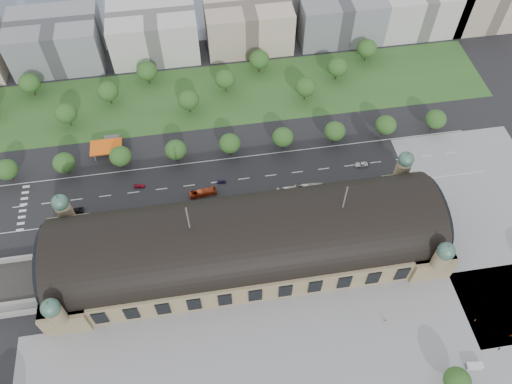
{
  "coord_description": "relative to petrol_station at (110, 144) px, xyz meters",
  "views": [
    {
      "loc": [
        -11.62,
        -95.39,
        173.0
      ],
      "look_at": [
        6.59,
        19.9,
        14.0
      ],
      "focal_mm": 35.0,
      "sensor_mm": 36.0,
      "label": 1
    }
  ],
  "objects": [
    {
      "name": "tree_row_6",
      "position": [
        77.91,
        -12.28,
        4.48
      ],
      "size": [
        9.6,
        9.6,
        11.52
      ],
      "color": "#2D2116",
      "rests_on": "ground"
    },
    {
      "name": "parked_car_6",
      "position": [
        18.78,
        -41.66,
        -2.12
      ],
      "size": [
        6.14,
        4.28,
        1.65
      ],
      "primitive_type": "imported",
      "rotation": [
        0.0,
        0.0,
        -1.18
      ],
      "color": "black",
      "rests_on": "ground"
    },
    {
      "name": "traffic_car_4",
      "position": [
        47.96,
        -27.8,
        -2.31
      ],
      "size": [
        3.86,
        1.78,
        1.28
      ],
      "primitive_type": "imported",
      "rotation": [
        0.0,
        0.0,
        -1.64
      ],
      "color": "#1D1947",
      "rests_on": "ground"
    },
    {
      "name": "tree_belt_10",
      "position": [
        113.91,
        29.72,
        5.1
      ],
      "size": [
        10.4,
        10.4,
        12.48
      ],
      "color": "#2D2116",
      "rests_on": "ground"
    },
    {
      "name": "ground",
      "position": [
        53.91,
        -65.28,
        -2.95
      ],
      "size": [
        900.0,
        900.0,
        0.0
      ],
      "primitive_type": "plane",
      "color": "black",
      "rests_on": "ground"
    },
    {
      "name": "office_7",
      "position": [
        208.91,
        67.72,
        9.05
      ],
      "size": [
        45.0,
        32.0,
        24.0
      ],
      "primitive_type": "cube",
      "color": "#C2AE98",
      "rests_on": "ground"
    },
    {
      "name": "tree_belt_9",
      "position": [
        94.91,
        17.72,
        5.1
      ],
      "size": [
        10.4,
        10.4,
        12.48
      ],
      "color": "#2D2116",
      "rests_on": "ground"
    },
    {
      "name": "traffic_car_2",
      "position": [
        -13.65,
        -33.61,
        -2.13
      ],
      "size": [
        5.98,
        2.87,
        1.64
      ],
      "primitive_type": "imported",
      "rotation": [
        0.0,
        0.0,
        -1.55
      ],
      "color": "black",
      "rests_on": "ground"
    },
    {
      "name": "parked_car_4",
      "position": [
        -1.08,
        -44.28,
        -2.31
      ],
      "size": [
        3.98,
        3.21,
        1.27
      ],
      "primitive_type": "imported",
      "rotation": [
        0.0,
        0.0,
        -1.0
      ],
      "color": "white",
      "rests_on": "ground"
    },
    {
      "name": "pedestrian_4",
      "position": [
        134.96,
        -116.04,
        -2.19
      ],
      "size": [
        1.01,
        0.99,
        1.52
      ],
      "primitive_type": "imported",
      "rotation": [
        0.0,
        0.0,
        3.9
      ],
      "color": "gray",
      "rests_on": "ground"
    },
    {
      "name": "tree_belt_6",
      "position": [
        37.91,
        17.72,
        5.1
      ],
      "size": [
        10.4,
        10.4,
        12.48
      ],
      "color": "#2D2116",
      "rests_on": "ground"
    },
    {
      "name": "van_south",
      "position": [
        123.68,
        -120.32,
        -1.81
      ],
      "size": [
        5.7,
        2.8,
        2.38
      ],
      "rotation": [
        0.0,
        0.0,
        -0.11
      ],
      "color": "silver",
      "rests_on": "ground"
    },
    {
      "name": "office_2",
      "position": [
        -26.09,
        67.72,
        9.05
      ],
      "size": [
        45.0,
        32.0,
        24.0
      ],
      "primitive_type": "cube",
      "color": "gray",
      "rests_on": "ground"
    },
    {
      "name": "tree_belt_8",
      "position": [
        75.91,
        41.72,
        5.1
      ],
      "size": [
        10.4,
        10.4,
        12.48
      ],
      "color": "#2D2116",
      "rests_on": "ground"
    },
    {
      "name": "tree_row_5",
      "position": [
        53.91,
        -12.28,
        4.48
      ],
      "size": [
        9.6,
        9.6,
        11.52
      ],
      "color": "#2D2116",
      "rests_on": "ground"
    },
    {
      "name": "tree_belt_4",
      "position": [
        -0.09,
        29.72,
        5.1
      ],
      "size": [
        10.4,
        10.4,
        12.48
      ],
      "color": "#2D2116",
      "rests_on": "ground"
    },
    {
      "name": "traffic_car_3",
      "position": [
        12.65,
        -24.65,
        -2.26
      ],
      "size": [
        4.93,
        2.48,
        1.37
      ],
      "primitive_type": "imported",
      "rotation": [
        0.0,
        0.0,
        1.45
      ],
      "color": "maroon",
      "rests_on": "ground"
    },
    {
      "name": "plaza_south",
      "position": [
        63.91,
        -109.28,
        -2.95
      ],
      "size": [
        190.0,
        48.0,
        0.12
      ],
      "primitive_type": "cube",
      "color": "gray",
      "rests_on": "ground"
    },
    {
      "name": "grass_belt",
      "position": [
        38.91,
        27.72,
        -2.95
      ],
      "size": [
        300.0,
        45.0,
        0.1
      ],
      "primitive_type": "cube",
      "color": "#2B5321",
      "rests_on": "ground"
    },
    {
      "name": "station",
      "position": [
        53.91,
        -65.28,
        7.33
      ],
      "size": [
        150.0,
        48.4,
        44.3
      ],
      "color": "#91825A",
      "rests_on": "ground"
    },
    {
      "name": "tree_plaza_s",
      "position": [
        113.91,
        -125.28,
        3.86
      ],
      "size": [
        9.0,
        9.0,
        10.64
      ],
      "color": "#2D2116",
      "rests_on": "ground"
    },
    {
      "name": "office_5",
      "position": [
        123.91,
        67.72,
        9.05
      ],
      "size": [
        45.0,
        32.0,
        24.0
      ],
      "primitive_type": "cube",
      "color": "gray",
      "rests_on": "ground"
    },
    {
      "name": "parked_car_5",
      "position": [
        10.79,
        -44.28,
        -2.31
      ],
      "size": [
        4.96,
        4.43,
        1.28
      ],
      "primitive_type": "imported",
      "rotation": [
        0.0,
        0.0,
        -0.94
      ],
      "color": "gray",
      "rests_on": "ground"
    },
    {
      "name": "parked_car_0",
      "position": [
        -13.59,
        -40.28,
        -2.3
      ],
      "size": [
        3.98,
        3.49,
        1.3
      ],
      "primitive_type": "imported",
      "rotation": [
        0.0,
        0.0,
        -0.92
      ],
      "color": "black",
      "rests_on": "ground"
    },
    {
      "name": "pedestrian_1",
      "position": [
        131.01,
        -104.92,
        -1.97
      ],
      "size": [
        0.85,
        0.8,
        1.95
      ],
      "primitive_type": "imported",
      "rotation": [
        0.0,
        0.0,
        0.63
      ],
      "color": "gray",
      "rests_on": "ground"
    },
    {
      "name": "tree_belt_5",
      "position": [
        18.91,
        41.72,
        5.1
      ],
      "size": [
        10.4,
        10.4,
        12.48
      ],
      "color": "#2D2116",
      "rests_on": "ground"
    },
    {
      "name": "tree_row_9",
      "position": [
        149.91,
        -12.28,
        4.48
      ],
      "size": [
        9.6,
        9.6,
        11.52
      ],
      "color": "#2D2116",
      "rests_on": "ground"
    },
    {
      "name": "tree_row_7",
      "position": [
        101.91,
        -12.28,
        4.48
      ],
      "size": [
        9.6,
        9.6,
        11.52
      ],
      "color": "#2D2116",
      "rests_on": "ground"
    },
    {
      "name": "tree_row_1",
      "position": [
        -42.09,
        -12.28,
        4.48
      ],
      "size": [
        9.6,
        9.6,
        11.52
      ],
      "color": "#2D2116",
      "rests_on": "ground"
    },
    {
      "name": "parked_car_2",
      "position": [
        9.54,
        -44.28,
        -2.29
      ],
      "size": [
        4.74,
        4.29,
        1.33
      ],
      "primitive_type": "imported",
      "rotation": [
        0.0,
        0.0,
        -0.9
      ],
      "color": "#1C1B4C",
      "rests_on": "ground"
    },
    {
      "name": "traffic_car_6",
      "position": [
        110.95,
        -28.02,
        -2.17
      ],
      "size": [
        5.67,
        2.75,
        1.55
      ],
      "primitive_type": "imported",
      "rotation": [
        0.0,
        0.0,
        -1.6
      ],
      "color": "silver",
      "rests_on": "ground"
    },
    {
      "name": "office_3",
      "position": [
        23.91,
        67.72,
        9.05
      ],
      "size": [
        45.0,
        32.0,
        24.0
      ],
      "primitive_type": "cube",
      "color": "beige",
      "rests_on": "ground"
    },
    {
      "name": "bus_east",
      "position": [
        84.76,
        -38.28,
        -1.06
      ],
      "size": [
        13.67,
        3.8,
        3.77
      ],
      "primitive_type": "imported",
      "rotation": [
        0.0,
        0.0,
        1.52
      ],
      "color": "beige",
      "rests_on": "ground"
    },
    {
      "name": "parked_car_3",
      "position": [
        -9.23,
        -41.54,
        -2.14
      ],
      "size": [
        4.89,
        4.51,
        1.62
      ],
      "primitive_type": "imported",
      "rotation": [
        0.0,
        0.0,
        -0.88
      ],
      "color": "#595C61",
      "rests_on": "ground"
    },
    {
      "name": "tree_belt_2",
      "position": [
        -38.09,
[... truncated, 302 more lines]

